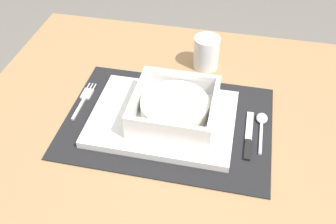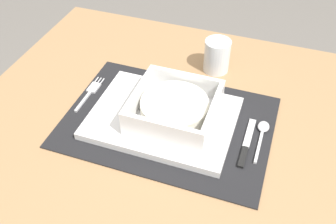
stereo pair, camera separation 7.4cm
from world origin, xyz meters
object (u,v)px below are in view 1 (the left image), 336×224
dining_table (165,151)px  porridge_bowl (175,108)px  spoon (262,122)px  drinking_glass (206,54)px  butter_knife (248,138)px  fork (85,98)px

dining_table → porridge_bowl: porridge_bowl is taller
porridge_bowl → spoon: size_ratio=1.45×
spoon → drinking_glass: bearing=127.3°
dining_table → butter_knife: (0.18, -0.03, 0.12)m
spoon → butter_knife: size_ratio=0.86×
dining_table → drinking_glass: 0.26m
fork → spoon: size_ratio=1.07×
porridge_bowl → spoon: porridge_bowl is taller
dining_table → porridge_bowl: 0.16m
porridge_bowl → spoon: bearing=9.9°
dining_table → porridge_bowl: bearing=-27.7°
drinking_glass → porridge_bowl: bearing=-99.5°
fork → butter_knife: bearing=-7.9°
porridge_bowl → drinking_glass: 0.22m
dining_table → spoon: spoon is taller
spoon → drinking_glass: 0.24m
dining_table → spoon: 0.24m
butter_knife → dining_table: bearing=171.4°
spoon → porridge_bowl: bearing=-171.1°
butter_knife → drinking_glass: 0.27m
fork → porridge_bowl: bearing=-8.7°
fork → butter_knife: size_ratio=0.92×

